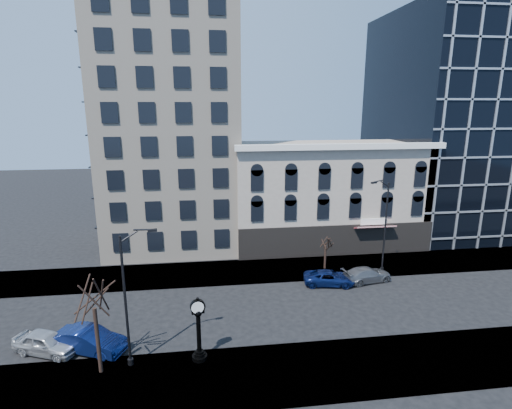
{
  "coord_description": "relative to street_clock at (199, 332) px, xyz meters",
  "views": [
    {
      "loc": [
        -2.34,
        -29.38,
        16.45
      ],
      "look_at": [
        2.0,
        4.0,
        8.0
      ],
      "focal_mm": 28.0,
      "sensor_mm": 36.0,
      "label": 1
    }
  ],
  "objects": [
    {
      "name": "sidewalk_far",
      "position": [
        3.05,
        14.0,
        -2.07
      ],
      "size": [
        160.0,
        6.0,
        0.12
      ],
      "primitive_type": "cube",
      "color": "gray",
      "rests_on": "ground"
    },
    {
      "name": "car_near_a",
      "position": [
        -10.32,
        2.2,
        -1.36
      ],
      "size": [
        4.9,
        3.38,
        1.55
      ],
      "primitive_type": "imported",
      "rotation": [
        0.0,
        0.0,
        1.19
      ],
      "color": "#A5A8AD",
      "rests_on": "ground"
    },
    {
      "name": "bare_tree_near",
      "position": [
        -6.16,
        -0.5,
        3.32
      ],
      "size": [
        4.12,
        4.12,
        7.07
      ],
      "color": "black",
      "rests_on": "sidewalk_near"
    },
    {
      "name": "glass_office",
      "position": [
        35.05,
        26.91,
        11.87
      ],
      "size": [
        20.0,
        20.15,
        28.0
      ],
      "color": "black",
      "rests_on": "ground"
    },
    {
      "name": "street_lamp_near",
      "position": [
        -3.76,
        0.14,
        4.97
      ],
      "size": [
        2.37,
        0.74,
        9.25
      ],
      "rotation": [
        0.0,
        0.0,
        0.2
      ],
      "color": "black",
      "rests_on": "sidewalk_near"
    },
    {
      "name": "sidewalk_near",
      "position": [
        3.05,
        -2.0,
        -2.07
      ],
      "size": [
        160.0,
        6.0,
        0.12
      ],
      "primitive_type": "cube",
      "color": "gray",
      "rests_on": "ground"
    },
    {
      "name": "ground",
      "position": [
        3.05,
        6.0,
        -2.13
      ],
      "size": [
        160.0,
        160.0,
        0.0
      ],
      "primitive_type": "plane",
      "color": "black",
      "rests_on": "ground"
    },
    {
      "name": "victorian_row",
      "position": [
        15.06,
        21.89,
        3.86
      ],
      "size": [
        22.6,
        11.19,
        12.5
      ],
      "color": "#B0A191",
      "rests_on": "ground"
    },
    {
      "name": "car_near_b",
      "position": [
        -7.45,
        1.99,
        -1.29
      ],
      "size": [
        5.4,
        3.57,
        1.68
      ],
      "primitive_type": "imported",
      "rotation": [
        0.0,
        0.0,
        1.19
      ],
      "color": "#0C194C",
      "rests_on": "ground"
    },
    {
      "name": "car_far_a",
      "position": [
        12.0,
        10.03,
        -1.46
      ],
      "size": [
        5.12,
        3.02,
        1.33
      ],
      "primitive_type": "imported",
      "rotation": [
        0.0,
        0.0,
        1.4
      ],
      "color": "#0C194C",
      "rests_on": "ground"
    },
    {
      "name": "street_clock",
      "position": [
        0.0,
        0.0,
        0.0
      ],
      "size": [
        1.01,
        1.01,
        4.45
      ],
      "rotation": [
        0.0,
        0.0,
        0.18
      ],
      "color": "black",
      "rests_on": "sidewalk_near"
    },
    {
      "name": "bare_tree_far",
      "position": [
        12.64,
        13.55,
        0.94
      ],
      "size": [
        2.29,
        2.29,
        3.92
      ],
      "color": "black",
      "rests_on": "sidewalk_far"
    },
    {
      "name": "car_far_b",
      "position": [
        15.76,
        10.21,
        -1.42
      ],
      "size": [
        5.17,
        2.91,
        1.42
      ],
      "primitive_type": "imported",
      "rotation": [
        0.0,
        0.0,
        1.77
      ],
      "color": "#595B60",
      "rests_on": "ground"
    },
    {
      "name": "cream_tower",
      "position": [
        -3.06,
        24.88,
        17.19
      ],
      "size": [
        15.9,
        15.4,
        42.5
      ],
      "color": "beige",
      "rests_on": "ground"
    },
    {
      "name": "street_lamp_far",
      "position": [
        17.43,
        11.76,
        5.27
      ],
      "size": [
        2.4,
        1.08,
        9.65
      ],
      "rotation": [
        0.0,
        0.0,
        3.49
      ],
      "color": "black",
      "rests_on": "sidewalk_far"
    }
  ]
}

